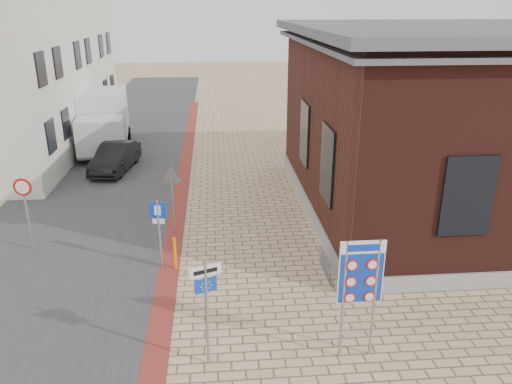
{
  "coord_description": "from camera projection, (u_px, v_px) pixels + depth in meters",
  "views": [
    {
      "loc": [
        -0.53,
        -10.58,
        7.49
      ],
      "look_at": [
        0.67,
        3.34,
        2.2
      ],
      "focal_mm": 35.0,
      "sensor_mm": 36.0,
      "label": 1
    }
  ],
  "objects": [
    {
      "name": "ground",
      "position": [
        241.0,
        321.0,
        12.55
      ],
      "size": [
        120.0,
        120.0,
        0.0
      ],
      "primitive_type": "plane",
      "color": "tan",
      "rests_on": "ground"
    },
    {
      "name": "road_strip",
      "position": [
        120.0,
        156.0,
        26.09
      ],
      "size": [
        7.0,
        60.0,
        0.02
      ],
      "primitive_type": "cube",
      "color": "#38383A",
      "rests_on": "ground"
    },
    {
      "name": "curb_strip",
      "position": [
        182.0,
        187.0,
        21.71
      ],
      "size": [
        0.6,
        40.0,
        0.02
      ],
      "primitive_type": "cube",
      "color": "maroon",
      "rests_on": "ground"
    },
    {
      "name": "brick_building",
      "position": [
        470.0,
        118.0,
        18.56
      ],
      "size": [
        13.0,
        13.0,
        6.8
      ],
      "color": "gray",
      "rests_on": "ground"
    },
    {
      "name": "townhouse_mid",
      "position": [
        17.0,
        62.0,
        26.83
      ],
      "size": [
        7.4,
        6.4,
        9.1
      ],
      "color": "silver",
      "rests_on": "ground"
    },
    {
      "name": "townhouse_far",
      "position": [
        51.0,
        58.0,
        32.56
      ],
      "size": [
        7.4,
        6.4,
        8.3
      ],
      "color": "silver",
      "rests_on": "ground"
    },
    {
      "name": "bike_rack",
      "position": [
        326.0,
        265.0,
        14.72
      ],
      "size": [
        0.08,
        1.8,
        0.6
      ],
      "color": "slate",
      "rests_on": "ground"
    },
    {
      "name": "sedan",
      "position": [
        115.0,
        157.0,
        23.71
      ],
      "size": [
        1.99,
        4.11,
        1.3
      ],
      "primitive_type": "imported",
      "rotation": [
        0.0,
        0.0,
        -0.16
      ],
      "color": "black",
      "rests_on": "ground"
    },
    {
      "name": "box_truck",
      "position": [
        104.0,
        121.0,
        26.8
      ],
      "size": [
        3.0,
        6.08,
        3.06
      ],
      "rotation": [
        0.0,
        0.0,
        0.11
      ],
      "color": "slate",
      "rests_on": "ground"
    },
    {
      "name": "border_sign",
      "position": [
        361.0,
        275.0,
        10.62
      ],
      "size": [
        0.98,
        0.07,
        2.88
      ],
      "rotation": [
        0.0,
        0.0,
        0.01
      ],
      "color": "gray",
      "rests_on": "ground"
    },
    {
      "name": "essen_sign",
      "position": [
        206.0,
        295.0,
        10.47
      ],
      "size": [
        0.68,
        0.28,
        2.62
      ],
      "rotation": [
        0.0,
        0.0,
        0.35
      ],
      "color": "gray",
      "rests_on": "ground"
    },
    {
      "name": "parking_sign",
      "position": [
        159.0,
        223.0,
        14.57
      ],
      "size": [
        0.49,
        0.12,
        2.2
      ],
      "rotation": [
        0.0,
        0.0,
        -0.16
      ],
      "color": "gray",
      "rests_on": "ground"
    },
    {
      "name": "yield_sign",
      "position": [
        172.0,
        182.0,
        16.81
      ],
      "size": [
        0.86,
        0.1,
        2.43
      ],
      "rotation": [
        0.0,
        0.0,
        0.05
      ],
      "color": "gray",
      "rests_on": "ground"
    },
    {
      "name": "speed_sign",
      "position": [
        25.0,
        202.0,
        15.64
      ],
      "size": [
        0.58,
        0.08,
        2.46
      ],
      "rotation": [
        0.0,
        0.0,
        -0.08
      ],
      "color": "gray",
      "rests_on": "ground"
    },
    {
      "name": "bollard",
      "position": [
        175.0,
        254.0,
        14.83
      ],
      "size": [
        0.11,
        0.11,
        1.04
      ],
      "primitive_type": "cylinder",
      "rotation": [
        0.0,
        0.0,
        0.18
      ],
      "color": "orange",
      "rests_on": "ground"
    }
  ]
}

